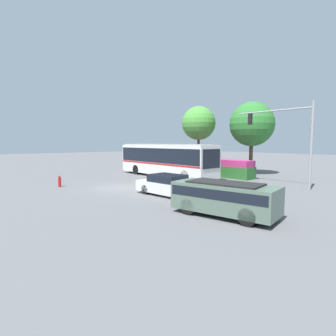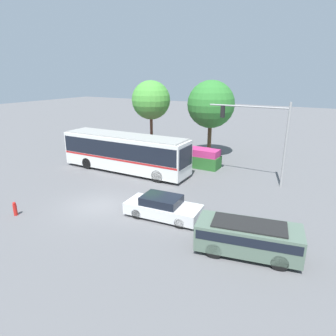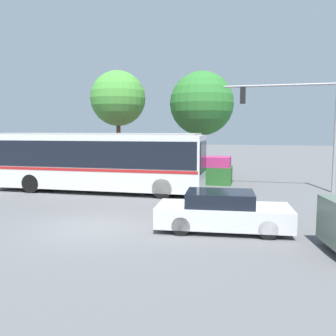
# 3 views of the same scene
# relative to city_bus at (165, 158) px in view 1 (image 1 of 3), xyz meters

# --- Properties ---
(ground_plane) EXTENTS (140.00, 140.00, 0.00)m
(ground_plane) POSITION_rel_city_bus_xyz_m (2.93, -6.64, -1.81)
(ground_plane) COLOR #5B5B5E
(city_bus) EXTENTS (11.56, 2.79, 3.18)m
(city_bus) POSITION_rel_city_bus_xyz_m (0.00, 0.00, 0.00)
(city_bus) COLOR silver
(city_bus) RESTS_ON ground
(sedan_foreground) EXTENTS (4.56, 2.18, 1.31)m
(sedan_foreground) POSITION_rel_city_bus_xyz_m (7.27, -5.91, -1.19)
(sedan_foreground) COLOR silver
(sedan_foreground) RESTS_ON ground
(suv_left_lane) EXTENTS (4.99, 2.75, 1.56)m
(suv_left_lane) POSITION_rel_city_bus_xyz_m (12.58, -7.14, -0.89)
(suv_left_lane) COLOR #516656
(suv_left_lane) RESTS_ON ground
(traffic_light_pole) EXTENTS (6.01, 0.24, 6.21)m
(traffic_light_pole) POSITION_rel_city_bus_xyz_m (10.82, 2.77, 2.32)
(traffic_light_pole) COLOR gray
(traffic_light_pole) RESTS_ON ground
(flowering_hedge) EXTENTS (9.23, 1.54, 1.69)m
(flowering_hedge) POSITION_rel_city_bus_xyz_m (2.30, 4.26, -0.98)
(flowering_hedge) COLOR #286028
(flowering_hedge) RESTS_ON ground
(street_tree_left) EXTENTS (3.85, 3.85, 7.48)m
(street_tree_left) POSITION_rel_city_bus_xyz_m (-1.17, 6.00, 3.72)
(street_tree_left) COLOR brown
(street_tree_left) RESTS_ON ground
(street_tree_centre) EXTENTS (4.58, 4.58, 7.53)m
(street_tree_centre) POSITION_rel_city_bus_xyz_m (4.46, 7.99, 3.41)
(street_tree_centre) COLOR brown
(street_tree_centre) RESTS_ON ground
(fire_hydrant) EXTENTS (0.22, 0.22, 0.86)m
(fire_hydrant) POSITION_rel_city_bus_xyz_m (-0.48, -10.07, -1.40)
(fire_hydrant) COLOR red
(fire_hydrant) RESTS_ON ground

